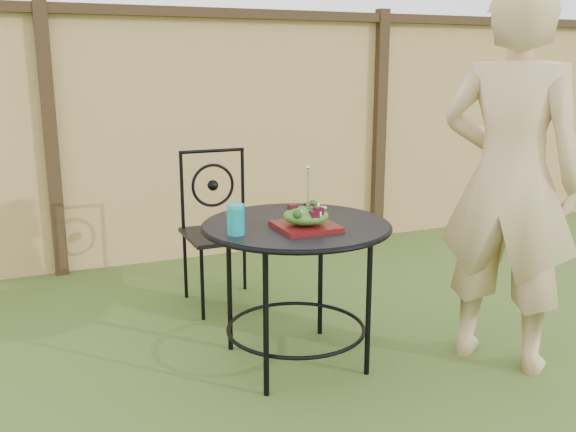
# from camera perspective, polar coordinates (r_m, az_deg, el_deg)

# --- Properties ---
(ground) EXTENTS (60.00, 60.00, 0.00)m
(ground) POSITION_cam_1_polar(r_m,az_deg,el_deg) (3.30, 7.39, -13.26)
(ground) COLOR #254416
(ground) RESTS_ON ground
(fence) EXTENTS (8.00, 0.12, 1.90)m
(fence) POSITION_cam_1_polar(r_m,az_deg,el_deg) (4.99, -5.18, 7.32)
(fence) COLOR #EABD73
(fence) RESTS_ON ground
(patio_table) EXTENTS (0.92, 0.92, 0.72)m
(patio_table) POSITION_cam_1_polar(r_m,az_deg,el_deg) (3.13, 0.73, -3.09)
(patio_table) COLOR black
(patio_table) RESTS_ON ground
(patio_chair) EXTENTS (0.46, 0.46, 0.95)m
(patio_chair) POSITION_cam_1_polar(r_m,az_deg,el_deg) (4.00, -5.98, -0.71)
(patio_chair) COLOR black
(patio_chair) RESTS_ON ground
(diner) EXTENTS (0.75, 0.81, 1.86)m
(diner) POSITION_cam_1_polar(r_m,az_deg,el_deg) (3.26, 19.09, 3.04)
(diner) COLOR tan
(diner) RESTS_ON ground
(salad_plate) EXTENTS (0.27, 0.27, 0.02)m
(salad_plate) POSITION_cam_1_polar(r_m,az_deg,el_deg) (2.98, 1.59, -0.95)
(salad_plate) COLOR #45090E
(salad_plate) RESTS_ON patio_table
(salad) EXTENTS (0.21, 0.21, 0.08)m
(salad) POSITION_cam_1_polar(r_m,az_deg,el_deg) (2.97, 1.60, 0.03)
(salad) COLOR #235614
(salad) RESTS_ON salad_plate
(fork) EXTENTS (0.01, 0.01, 0.18)m
(fork) POSITION_cam_1_polar(r_m,az_deg,el_deg) (2.94, 1.79, 2.51)
(fork) COLOR silver
(fork) RESTS_ON salad
(drinking_glass) EXTENTS (0.08, 0.08, 0.14)m
(drinking_glass) POSITION_cam_1_polar(r_m,az_deg,el_deg) (2.88, -4.66, -0.31)
(drinking_glass) COLOR #0E9DAA
(drinking_glass) RESTS_ON patio_table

